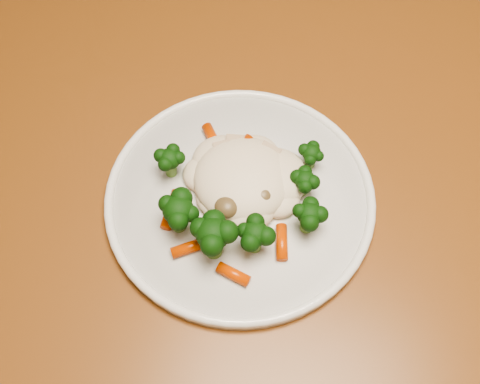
{
  "coord_description": "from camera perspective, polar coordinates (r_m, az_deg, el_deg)",
  "views": [
    {
      "loc": [
        0.19,
        -0.66,
        1.33
      ],
      "look_at": [
        0.11,
        -0.35,
        0.77
      ],
      "focal_mm": 45.0,
      "sensor_mm": 36.0,
      "label": 1
    }
  ],
  "objects": [
    {
      "name": "dining_table",
      "position": [
        0.76,
        -1.05,
        -3.52
      ],
      "size": [
        1.34,
        1.11,
        0.75
      ],
      "rotation": [
        0.0,
        0.0,
        0.35
      ],
      "color": "brown",
      "rests_on": "ground"
    },
    {
      "name": "plate",
      "position": [
        0.66,
        0.0,
        -0.63
      ],
      "size": [
        0.29,
        0.29,
        0.01
      ],
      "primitive_type": "cylinder",
      "color": "white",
      "rests_on": "dining_table"
    },
    {
      "name": "meal",
      "position": [
        0.63,
        -0.18,
        0.11
      ],
      "size": [
        0.2,
        0.19,
        0.05
      ],
      "color": "#F7E5C6",
      "rests_on": "plate"
    }
  ]
}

